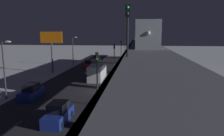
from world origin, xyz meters
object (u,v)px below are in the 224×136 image
object	(u,v)px
sedan_blue	(58,114)
subway_train	(144,34)
sedan_blue_2	(31,92)
traffic_light_distant	(125,45)
traffic_light_mid	(114,55)
traffic_light_far	(121,48)
commercial_billboard	(51,41)
rail_signal	(128,22)
traffic_light_near	(97,71)
box_truck	(97,72)
sedan_red	(89,64)
sedan_silver	(97,59)

from	to	relation	value
sedan_blue	subway_train	bearing A→B (deg)	69.74
sedan_blue_2	traffic_light_distant	size ratio (longest dim) A/B	0.71
traffic_light_mid	traffic_light_distant	distance (m)	37.90
traffic_light_far	traffic_light_distant	world-z (taller)	same
subway_train	commercial_billboard	xyz separation A→B (m)	(19.53, -1.72, -1.66)
rail_signal	traffic_light_near	distance (m)	9.83
traffic_light_far	commercial_billboard	distance (m)	22.55
rail_signal	box_truck	xyz separation A→B (m)	(6.53, -21.91, -8.09)
box_truck	traffic_light_near	size ratio (longest dim) A/B	1.16
sedan_blue_2	box_truck	bearing A→B (deg)	-117.71
sedan_blue	traffic_light_distant	bearing A→B (deg)	87.32
traffic_light_mid	commercial_billboard	bearing A→B (deg)	-5.18
sedan_blue	traffic_light_mid	distance (m)	24.49
traffic_light_near	commercial_billboard	size ratio (longest dim) A/B	0.72
subway_train	rail_signal	world-z (taller)	rail_signal
box_truck	traffic_light_near	xyz separation A→B (m)	(-2.70, 14.53, 2.85)
rail_signal	sedan_blue_2	size ratio (longest dim) A/B	0.88
sedan_red	sedan_blue_2	world-z (taller)	same
sedan_blue_2	traffic_light_distant	distance (m)	55.77
sedan_blue	sedan_silver	size ratio (longest dim) A/B	1.06
sedan_blue	box_truck	bearing A→B (deg)	89.42
rail_signal	traffic_light_distant	xyz separation A→B (m)	(3.83, -64.23, -5.24)
traffic_light_near	commercial_billboard	bearing A→B (deg)	-55.81
box_truck	commercial_billboard	size ratio (longest dim) A/B	0.83
sedan_blue	commercial_billboard	size ratio (longest dim) A/B	0.50
sedan_blue	sedan_silver	xyz separation A→B (m)	(4.60, -44.49, 0.01)
rail_signal	box_truck	bearing A→B (deg)	-73.40
traffic_light_far	traffic_light_distant	bearing A→B (deg)	-90.00
sedan_silver	traffic_light_mid	distance (m)	22.01
sedan_red	traffic_light_mid	distance (m)	12.59
traffic_light_distant	subway_train	bearing A→B (deg)	98.61
sedan_blue_2	traffic_light_far	distance (m)	37.27
sedan_blue	sedan_blue_2	distance (m)	9.56
commercial_billboard	traffic_light_mid	bearing A→B (deg)	174.82
rail_signal	traffic_light_near	xyz separation A→B (m)	(3.83, -7.38, -5.24)
traffic_light_mid	commercial_billboard	xyz separation A→B (m)	(13.72, -1.24, 2.63)
sedan_blue_2	traffic_light_mid	bearing A→B (deg)	-118.71
sedan_blue	sedan_blue_2	xyz separation A→B (m)	(6.40, -7.10, 0.01)
sedan_silver	commercial_billboard	bearing A→B (deg)	72.03
subway_train	sedan_silver	distance (m)	25.94
traffic_light_mid	sedan_red	bearing A→B (deg)	-51.77
traffic_light_mid	sedan_silver	bearing A→B (deg)	-69.83
box_truck	traffic_light_distant	world-z (taller)	traffic_light_distant
sedan_blue	commercial_billboard	bearing A→B (deg)	113.13
box_truck	traffic_light_distant	xyz separation A→B (m)	(-2.70, -42.32, 2.85)
box_truck	commercial_billboard	xyz separation A→B (m)	(11.02, -5.66, 5.48)
traffic_light_mid	traffic_light_far	size ratio (longest dim) A/B	1.00
rail_signal	traffic_light_distant	world-z (taller)	rail_signal
rail_signal	traffic_light_mid	world-z (taller)	rail_signal
sedan_red	sedan_blue_2	bearing A→B (deg)	86.11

